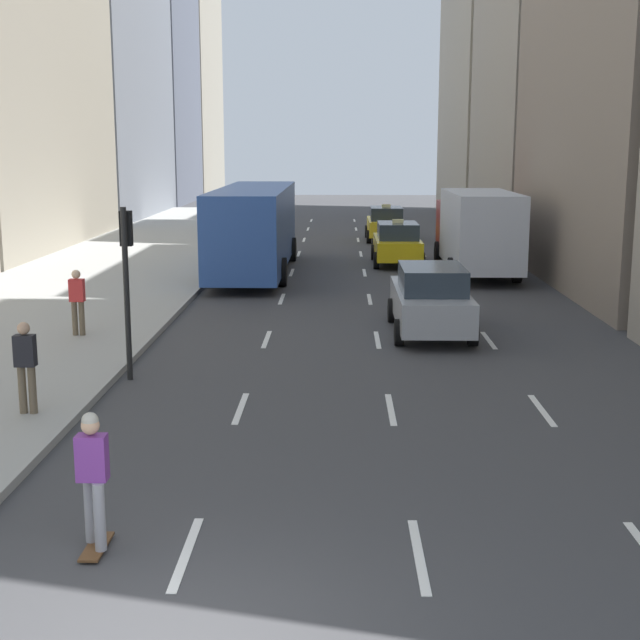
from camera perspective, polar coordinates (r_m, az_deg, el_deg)
sidewalk_left at (r=36.30m, az=-12.54°, el=3.35°), size 8.00×66.00×0.15m
lane_markings at (r=31.33m, az=3.01°, el=2.27°), size 5.72×56.00×0.01m
taxi_lead at (r=36.68m, az=4.96°, el=4.92°), size 2.02×4.40×1.87m
taxi_second at (r=45.89m, az=4.23°, el=6.18°), size 2.02×4.40×1.87m
sedan_black_near at (r=23.19m, az=7.10°, el=1.33°), size 2.02×4.78×1.80m
city_bus at (r=34.10m, az=-4.24°, el=6.00°), size 2.80×11.61×3.25m
box_truck at (r=34.22m, az=9.98°, el=5.75°), size 2.58×8.40×3.15m
skateboarder at (r=11.11m, az=-14.33°, el=-9.61°), size 0.36×0.80×1.75m
pedestrian_mid_block at (r=16.50m, az=-18.32°, el=-2.62°), size 0.36×0.22×1.65m
pedestrian_far_walking at (r=22.94m, az=-15.27°, el=1.30°), size 0.36×0.22×1.65m
traffic_light_pole at (r=18.77m, az=-12.28°, el=3.47°), size 0.24×0.42×3.60m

